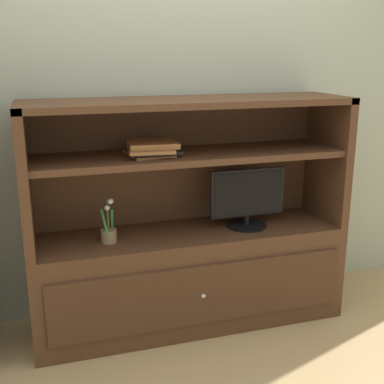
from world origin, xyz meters
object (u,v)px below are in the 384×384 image
Objects in this scene: tv_monitor at (247,198)px; magazine_stack at (151,148)px; potted_plant at (109,232)px; media_console at (189,253)px.

magazine_stack is at bearing 177.58° from tv_monitor.
magazine_stack is at bearing 8.20° from potted_plant.
media_console is 0.68m from magazine_stack.
media_console is at bearing 1.55° from magazine_stack.
media_console is 0.47m from tv_monitor.
tv_monitor is 1.84× the size of potted_plant.
tv_monitor is at bearing 0.90° from potted_plant.
media_console is at bearing 5.17° from potted_plant.
magazine_stack is at bearing -178.45° from media_console.
tv_monitor is (0.35, -0.03, 0.32)m from media_console.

